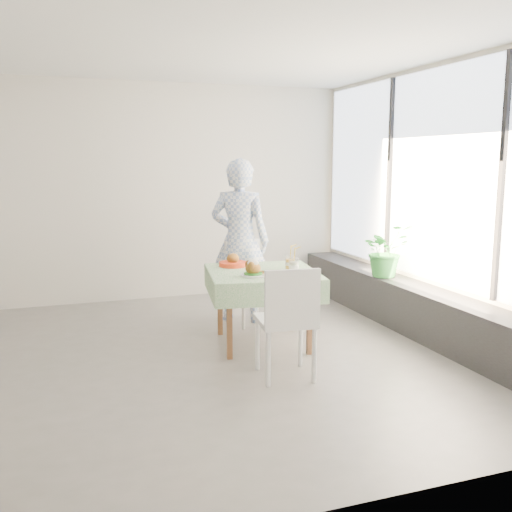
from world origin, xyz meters
name	(u,v)px	position (x,y,z in m)	size (l,w,h in m)	color
floor	(154,363)	(0.00, 0.00, 0.00)	(6.00, 6.00, 0.00)	#5E5B59
ceiling	(143,39)	(0.00, 0.00, 2.80)	(6.00, 6.00, 0.00)	white
wall_back	(119,193)	(0.00, 2.50, 1.40)	(6.00, 0.02, 2.80)	beige
wall_front	(233,253)	(0.00, -2.50, 1.40)	(6.00, 0.02, 2.80)	beige
wall_right	(440,201)	(3.00, 0.00, 1.40)	(0.02, 5.00, 2.80)	beige
window_pane	(439,176)	(2.97, 0.00, 1.65)	(0.01, 4.80, 2.18)	#D1E0F9
window_ledge	(418,310)	(2.80, 0.00, 0.25)	(0.40, 4.80, 0.50)	black
cafe_table	(262,299)	(1.12, 0.21, 0.46)	(1.19, 1.19, 0.74)	brown
chair_far	(250,298)	(1.25, 0.97, 0.28)	(0.50, 0.50, 0.92)	white
chair_near	(286,343)	(1.01, -0.69, 0.30)	(0.50, 0.50, 0.96)	white
diner	(240,241)	(1.17, 1.10, 0.92)	(0.67, 0.44, 1.84)	#819BCE
main_dish	(255,270)	(0.97, 0.00, 0.79)	(0.31, 0.31, 0.16)	white
juice_cup_orange	(290,263)	(1.41, 0.20, 0.81)	(0.10, 0.10, 0.28)	white
juice_cup_lemonade	(294,266)	(1.39, 0.05, 0.81)	(0.10, 0.10, 0.28)	white
second_dish	(233,262)	(0.92, 0.54, 0.78)	(0.29, 0.29, 0.14)	red
potted_plant	(386,250)	(2.76, 0.61, 0.80)	(0.54, 0.47, 0.60)	#2A7F2D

